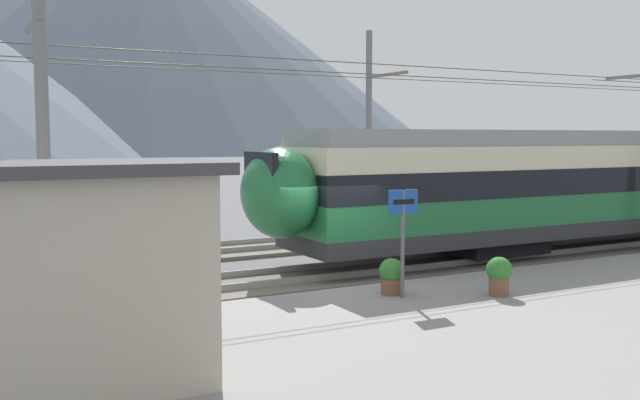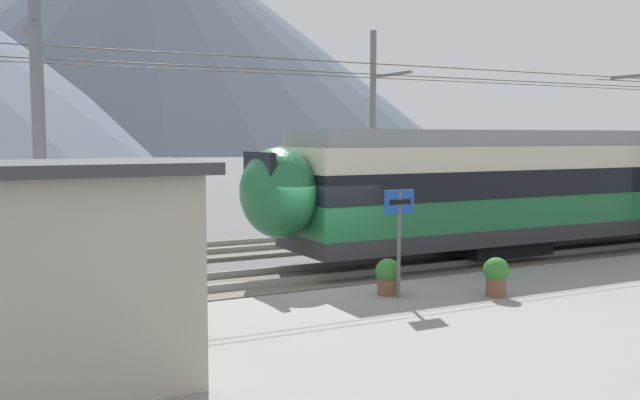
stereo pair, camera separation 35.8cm
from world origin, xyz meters
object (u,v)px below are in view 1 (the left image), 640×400
(catenary_mast_far_side, at_px, (371,126))
(handbag_beside_passenger, at_px, (200,331))
(platform_shelter, at_px, (60,275))
(train_far_track, at_px, (613,170))
(passenger_walking, at_px, (145,292))
(catenary_mast_west, at_px, (41,99))
(potted_plant_platform_edge, at_px, (392,275))
(potted_plant_by_shelter, at_px, (499,274))
(platform_sign, at_px, (403,219))

(catenary_mast_far_side, height_order, handbag_beside_passenger, catenary_mast_far_side)
(platform_shelter, bearing_deg, handbag_beside_passenger, 29.74)
(train_far_track, distance_m, passenger_walking, 25.06)
(train_far_track, bearing_deg, handbag_beside_passenger, -155.89)
(catenary_mast_west, bearing_deg, potted_plant_platform_edge, -13.26)
(train_far_track, height_order, catenary_mast_far_side, catenary_mast_far_side)
(passenger_walking, height_order, platform_shelter, platform_shelter)
(potted_plant_by_shelter, bearing_deg, platform_shelter, -170.55)
(catenary_mast_west, height_order, potted_plant_platform_edge, catenary_mast_west)
(potted_plant_by_shelter, bearing_deg, platform_sign, 156.71)
(passenger_walking, xyz_separation_m, potted_plant_by_shelter, (7.62, 0.33, -0.47))
(passenger_walking, distance_m, potted_plant_platform_edge, 5.91)
(catenary_mast_far_side, xyz_separation_m, potted_plant_by_shelter, (-4.33, -11.86, -3.30))
(catenary_mast_west, height_order, handbag_beside_passenger, catenary_mast_west)
(train_far_track, distance_m, catenary_mast_west, 25.07)
(passenger_walking, xyz_separation_m, potted_plant_platform_edge, (5.68, 1.52, -0.52))
(catenary_mast_west, distance_m, potted_plant_by_shelter, 9.79)
(catenary_mast_far_side, bearing_deg, potted_plant_platform_edge, -120.45)
(catenary_mast_west, relative_size, passenger_walking, 28.80)
(catenary_mast_west, relative_size, handbag_beside_passenger, 111.54)
(handbag_beside_passenger, relative_size, potted_plant_platform_edge, 0.56)
(catenary_mast_west, xyz_separation_m, handbag_beside_passenger, (1.99, -2.94, -3.90))
(catenary_mast_far_side, bearing_deg, passenger_walking, -134.45)
(potted_plant_platform_edge, distance_m, platform_shelter, 7.68)
(potted_plant_by_shelter, distance_m, platform_shelter, 9.23)
(passenger_walking, bearing_deg, handbag_beside_passenger, 10.17)
(platform_sign, distance_m, potted_plant_by_shelter, 2.40)
(catenary_mast_west, xyz_separation_m, potted_plant_by_shelter, (8.68, -2.78, -3.59))
(platform_shelter, bearing_deg, potted_plant_platform_edge, 20.80)
(catenary_mast_far_side, xyz_separation_m, platform_sign, (-6.25, -11.04, -2.11))
(potted_plant_by_shelter, relative_size, platform_shelter, 0.20)
(train_far_track, distance_m, handbag_beside_passenger, 24.18)
(platform_sign, xyz_separation_m, potted_plant_platform_edge, (-0.02, 0.37, -1.24))
(train_far_track, relative_size, platform_shelter, 5.96)
(platform_shelter, bearing_deg, catenary_mast_far_side, 44.98)
(handbag_beside_passenger, height_order, platform_shelter, platform_shelter)
(catenary_mast_west, xyz_separation_m, potted_plant_platform_edge, (6.74, -1.59, -3.63))
(passenger_walking, distance_m, platform_shelter, 1.94)
(catenary_mast_far_side, xyz_separation_m, handbag_beside_passenger, (-11.02, -12.02, -3.62))
(handbag_beside_passenger, xyz_separation_m, potted_plant_platform_edge, (4.75, 1.35, 0.27))
(catenary_mast_west, distance_m, handbag_beside_passenger, 5.27)
(platform_sign, bearing_deg, handbag_beside_passenger, -168.36)
(train_far_track, distance_m, potted_plant_by_shelter, 18.19)
(handbag_beside_passenger, xyz_separation_m, potted_plant_by_shelter, (6.69, 0.16, 0.32))
(catenary_mast_far_side, bearing_deg, train_far_track, -11.16)
(catenary_mast_far_side, height_order, potted_plant_by_shelter, catenary_mast_far_side)
(catenary_mast_west, distance_m, potted_plant_platform_edge, 7.82)
(train_far_track, relative_size, catenary_mast_far_side, 0.50)
(train_far_track, xyz_separation_m, platform_sign, (-17.24, -8.87, -0.26))
(handbag_beside_passenger, bearing_deg, platform_shelter, -150.26)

